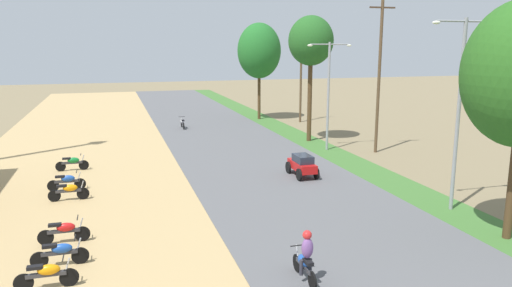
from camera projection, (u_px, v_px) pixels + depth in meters
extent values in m
cylinder|color=black|center=(69.00, 277.00, 14.45)|extent=(0.56, 0.06, 0.56)
cylinder|color=black|center=(24.00, 283.00, 14.10)|extent=(0.56, 0.06, 0.56)
cube|color=#333338|center=(46.00, 274.00, 14.24)|extent=(1.12, 0.12, 0.12)
ellipsoid|color=orange|center=(49.00, 270.00, 14.23)|extent=(0.64, 0.28, 0.32)
cube|color=black|center=(35.00, 267.00, 14.11)|extent=(0.44, 0.20, 0.10)
cylinder|color=#A5A8AD|center=(66.00, 269.00, 14.38)|extent=(0.26, 0.05, 0.68)
cylinder|color=black|center=(63.00, 258.00, 14.29)|extent=(0.04, 0.54, 0.04)
cylinder|color=black|center=(80.00, 256.00, 15.94)|extent=(0.56, 0.06, 0.56)
cylinder|color=black|center=(39.00, 260.00, 15.59)|extent=(0.56, 0.06, 0.56)
cube|color=#333338|center=(60.00, 253.00, 15.73)|extent=(1.12, 0.12, 0.12)
ellipsoid|color=#1E4CA5|center=(62.00, 248.00, 15.72)|extent=(0.64, 0.28, 0.32)
cube|color=black|center=(50.00, 246.00, 15.60)|extent=(0.44, 0.20, 0.10)
cylinder|color=#A5A8AD|center=(78.00, 248.00, 15.87)|extent=(0.26, 0.05, 0.68)
cylinder|color=black|center=(75.00, 238.00, 15.78)|extent=(0.04, 0.54, 0.04)
cylinder|color=black|center=(82.00, 234.00, 17.77)|extent=(0.56, 0.06, 0.56)
cylinder|color=black|center=(46.00, 238.00, 17.42)|extent=(0.56, 0.06, 0.56)
cube|color=#333338|center=(64.00, 231.00, 17.56)|extent=(1.12, 0.12, 0.12)
ellipsoid|color=red|center=(66.00, 227.00, 17.56)|extent=(0.64, 0.28, 0.32)
cube|color=black|center=(55.00, 225.00, 17.43)|extent=(0.44, 0.20, 0.10)
cylinder|color=#A5A8AD|center=(80.00, 227.00, 17.70)|extent=(0.26, 0.05, 0.68)
cylinder|color=black|center=(78.00, 217.00, 17.61)|extent=(0.04, 0.54, 0.04)
cylinder|color=black|center=(83.00, 193.00, 22.59)|extent=(0.56, 0.06, 0.56)
cylinder|color=black|center=(54.00, 196.00, 22.24)|extent=(0.56, 0.06, 0.56)
cube|color=#333338|center=(69.00, 191.00, 22.38)|extent=(1.12, 0.12, 0.12)
ellipsoid|color=orange|center=(70.00, 188.00, 22.38)|extent=(0.64, 0.28, 0.32)
cube|color=black|center=(62.00, 186.00, 22.25)|extent=(0.44, 0.20, 0.10)
cylinder|color=#A5A8AD|center=(81.00, 188.00, 22.52)|extent=(0.26, 0.05, 0.68)
cylinder|color=black|center=(79.00, 180.00, 22.43)|extent=(0.04, 0.54, 0.04)
cylinder|color=black|center=(80.00, 184.00, 24.16)|extent=(0.56, 0.06, 0.56)
cylinder|color=black|center=(53.00, 186.00, 23.81)|extent=(0.56, 0.06, 0.56)
cube|color=#333338|center=(66.00, 181.00, 23.95)|extent=(1.12, 0.12, 0.12)
ellipsoid|color=#1E4CA5|center=(68.00, 178.00, 23.94)|extent=(0.64, 0.28, 0.32)
cube|color=black|center=(60.00, 177.00, 23.82)|extent=(0.44, 0.20, 0.10)
cylinder|color=#A5A8AD|center=(78.00, 179.00, 24.08)|extent=(0.26, 0.05, 0.68)
cylinder|color=black|center=(77.00, 171.00, 23.99)|extent=(0.04, 0.54, 0.04)
cylinder|color=black|center=(84.00, 165.00, 27.93)|extent=(0.56, 0.06, 0.56)
cylinder|color=black|center=(61.00, 167.00, 27.58)|extent=(0.56, 0.06, 0.56)
cube|color=#333338|center=(72.00, 163.00, 27.72)|extent=(1.12, 0.12, 0.12)
ellipsoid|color=#14722D|center=(73.00, 160.00, 27.72)|extent=(0.64, 0.28, 0.32)
cube|color=black|center=(66.00, 159.00, 27.59)|extent=(0.44, 0.20, 0.10)
cylinder|color=#A5A8AD|center=(82.00, 161.00, 27.86)|extent=(0.26, 0.05, 0.68)
cylinder|color=black|center=(81.00, 154.00, 27.77)|extent=(0.04, 0.54, 0.04)
cylinder|color=#4C351E|center=(310.00, 98.00, 35.84)|extent=(0.33, 0.33, 6.34)
ellipsoid|color=#215820|center=(311.00, 41.00, 35.01)|extent=(3.25, 3.25, 3.56)
cylinder|color=#4C351E|center=(259.00, 93.00, 46.70)|extent=(0.28, 0.28, 5.06)
ellipsoid|color=#1F6224|center=(259.00, 51.00, 45.92)|extent=(4.09, 4.09, 5.17)
cylinder|color=gray|center=(458.00, 117.00, 20.50)|extent=(0.16, 0.16, 8.11)
cylinder|color=gray|center=(451.00, 21.00, 19.53)|extent=(1.40, 0.08, 0.08)
ellipsoid|color=silver|center=(436.00, 23.00, 19.35)|extent=(0.36, 0.20, 0.14)
cylinder|color=gray|center=(480.00, 21.00, 19.92)|extent=(1.40, 0.08, 0.08)
ellipsoid|color=silver|center=(494.00, 23.00, 20.13)|extent=(0.36, 0.20, 0.14)
cylinder|color=gray|center=(328.00, 97.00, 32.66)|extent=(0.16, 0.16, 7.21)
cylinder|color=gray|center=(320.00, 44.00, 31.78)|extent=(1.40, 0.08, 0.08)
ellipsoid|color=silver|center=(310.00, 45.00, 31.60)|extent=(0.36, 0.20, 0.14)
cylinder|color=gray|center=(339.00, 44.00, 32.17)|extent=(1.40, 0.08, 0.08)
ellipsoid|color=silver|center=(349.00, 45.00, 32.38)|extent=(0.36, 0.20, 0.14)
cylinder|color=brown|center=(379.00, 78.00, 31.86)|extent=(0.20, 0.20, 9.91)
cube|color=#473323|center=(382.00, 7.00, 30.97)|extent=(1.80, 0.10, 0.10)
cylinder|color=brown|center=(301.00, 79.00, 44.86)|extent=(0.20, 0.20, 8.06)
cube|color=#473323|center=(302.00, 39.00, 44.16)|extent=(1.80, 0.10, 0.10)
cube|color=red|center=(302.00, 166.00, 26.48)|extent=(0.88, 2.25, 0.44)
cube|color=#232B38|center=(303.00, 159.00, 26.30)|extent=(0.81, 1.30, 0.40)
cylinder|color=black|center=(316.00, 173.00, 25.90)|extent=(0.11, 0.64, 0.64)
cylinder|color=black|center=(299.00, 175.00, 25.63)|extent=(0.11, 0.64, 0.64)
cylinder|color=black|center=(305.00, 166.00, 27.43)|extent=(0.11, 0.64, 0.64)
cylinder|color=black|center=(288.00, 167.00, 27.15)|extent=(0.11, 0.64, 0.64)
cylinder|color=black|center=(297.00, 263.00, 15.36)|extent=(0.06, 0.56, 0.56)
cylinder|color=black|center=(312.00, 281.00, 14.19)|extent=(0.06, 0.56, 0.56)
cube|color=#333338|center=(304.00, 266.00, 14.74)|extent=(0.12, 1.12, 0.12)
ellipsoid|color=#1E4CA5|center=(303.00, 261.00, 14.79)|extent=(0.28, 0.64, 0.32)
cube|color=black|center=(308.00, 262.00, 14.42)|extent=(0.20, 0.44, 0.10)
cylinder|color=#A5A8AD|center=(298.00, 256.00, 15.25)|extent=(0.05, 0.26, 0.68)
cylinder|color=black|center=(299.00, 245.00, 15.12)|extent=(0.54, 0.04, 0.04)
ellipsoid|color=#724C8C|center=(307.00, 248.00, 14.42)|extent=(0.36, 0.28, 0.64)
sphere|color=red|center=(307.00, 235.00, 14.38)|extent=(0.28, 0.28, 0.28)
cylinder|color=#2D2D38|center=(301.00, 267.00, 14.60)|extent=(0.12, 0.12, 0.48)
cylinder|color=#2D2D38|center=(310.00, 266.00, 14.68)|extent=(0.12, 0.12, 0.48)
cylinder|color=black|center=(182.00, 124.00, 42.34)|extent=(0.06, 0.56, 0.56)
cylinder|color=black|center=(184.00, 126.00, 41.18)|extent=(0.06, 0.56, 0.56)
cube|color=#333338|center=(183.00, 123.00, 41.73)|extent=(0.12, 1.12, 0.12)
ellipsoid|color=silver|center=(182.00, 121.00, 41.77)|extent=(0.28, 0.64, 0.32)
cube|color=black|center=(183.00, 120.00, 41.41)|extent=(0.20, 0.44, 0.10)
cylinder|color=#A5A8AD|center=(182.00, 121.00, 42.23)|extent=(0.05, 0.26, 0.68)
cylinder|color=black|center=(182.00, 117.00, 42.10)|extent=(0.54, 0.04, 0.04)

